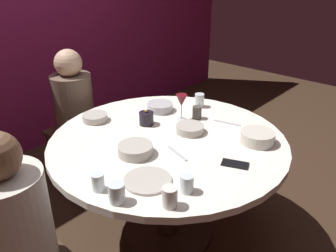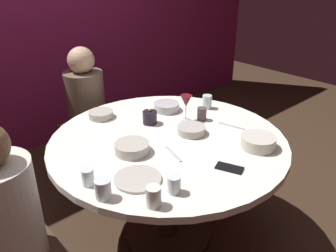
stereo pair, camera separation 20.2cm
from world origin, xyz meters
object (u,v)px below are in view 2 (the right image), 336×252
object	(u,v)px
seated_diner_back	(86,100)
dinner_plate	(138,179)
cell_phone	(229,168)
cup_beside_wine	(88,177)
seated_diner_left	(3,215)
bowl_sauce_side	(101,114)
wine_glass	(186,102)
cup_center_front	(103,189)
cup_by_left_diner	(174,184)
cup_by_right_diner	(153,196)
cup_near_candle	(207,102)
candle_holder	(150,117)
bowl_small_white	(191,130)
dining_table	(168,158)
cup_far_edge	(202,114)
bowl_salad_center	(132,148)
bowl_rice_portion	(258,142)
bowl_serving_large	(166,107)

from	to	relation	value
seated_diner_back	dinner_plate	distance (m)	1.29
seated_diner_back	dinner_plate	xyz separation A→B (m)	(-0.40, -1.23, 0.05)
cell_phone	cup_beside_wine	xyz separation A→B (m)	(-0.61, 0.36, 0.04)
seated_diner_left	dinner_plate	distance (m)	0.61
seated_diner_left	bowl_sauce_side	bearing A→B (deg)	32.42
wine_glass	cup_center_front	distance (m)	0.94
wine_glass	cup_by_left_diner	bearing A→B (deg)	-138.46
wine_glass	cup_by_right_diner	xyz separation A→B (m)	(-0.73, -0.54, -0.08)
cup_near_candle	cup_center_front	size ratio (longest dim) A/B	1.05
candle_holder	bowl_small_white	world-z (taller)	candle_holder
dining_table	cup_by_right_diner	world-z (taller)	cup_by_right_diner
seated_diner_left	cell_phone	xyz separation A→B (m)	(0.98, -0.46, 0.04)
wine_glass	bowl_small_white	distance (m)	0.23
bowl_small_white	cup_far_edge	size ratio (longest dim) A/B	2.02
bowl_small_white	seated_diner_left	bearing A→B (deg)	177.37
cup_far_edge	cup_beside_wine	distance (m)	0.96
seated_diner_left	cup_far_edge	size ratio (longest dim) A/B	13.32
bowl_salad_center	cup_far_edge	bearing A→B (deg)	3.52
seated_diner_back	candle_holder	world-z (taller)	seated_diner_back
bowl_sauce_side	bowl_rice_portion	bearing A→B (deg)	-64.98
bowl_rice_portion	cup_by_right_diner	xyz separation A→B (m)	(-0.78, 0.00, 0.01)
candle_holder	dinner_plate	world-z (taller)	candle_holder
bowl_small_white	cup_far_edge	xyz separation A→B (m)	(0.20, 0.10, 0.02)
cup_far_edge	cup_by_right_diner	bearing A→B (deg)	-149.87
cup_by_left_diner	cup_beside_wine	bearing A→B (deg)	129.86
cell_phone	cup_far_edge	distance (m)	0.61
seated_diner_left	dining_table	bearing A→B (deg)	0.00
seated_diner_left	cup_beside_wine	bearing A→B (deg)	-15.39
seated_diner_back	cup_beside_wine	bearing A→B (deg)	-28.65
seated_diner_left	bowl_rice_portion	bearing A→B (deg)	-18.55
bowl_salad_center	bowl_rice_portion	size ratio (longest dim) A/B	0.98
candle_holder	cup_beside_wine	bearing A→B (deg)	-152.76
seated_diner_left	cup_near_candle	size ratio (longest dim) A/B	11.78
wine_glass	cup_near_candle	bearing A→B (deg)	9.40
cup_near_candle	candle_holder	bearing A→B (deg)	170.92
bowl_rice_portion	cup_far_edge	size ratio (longest dim) A/B	2.31
cell_phone	cup_center_front	bearing A→B (deg)	-43.10
candle_holder	bowl_serving_large	distance (m)	0.24
bowl_sauce_side	bowl_rice_portion	distance (m)	1.06
cup_by_left_diner	bowl_serving_large	bearing A→B (deg)	50.37
bowl_sauce_side	cup_by_left_diner	distance (m)	0.97
bowl_serving_large	bowl_sauce_side	size ratio (longest dim) A/B	1.09
seated_diner_back	cup_beside_wine	world-z (taller)	seated_diner_back
seated_diner_left	bowl_small_white	world-z (taller)	seated_diner_left
candle_holder	bowl_rice_portion	distance (m)	0.71
bowl_small_white	dinner_plate	bearing A→B (deg)	-162.30
bowl_serving_large	seated_diner_back	bearing A→B (deg)	112.09
cup_by_left_diner	cup_far_edge	bearing A→B (deg)	34.08
cup_by_left_diner	cup_by_right_diner	world-z (taller)	cup_by_right_diner
cup_by_left_diner	cup_center_front	world-z (taller)	cup_center_front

